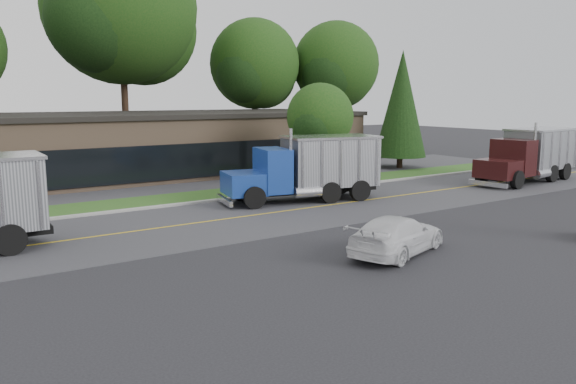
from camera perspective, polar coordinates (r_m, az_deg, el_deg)
name	(u,v)px	position (r m, az deg, el deg)	size (l,w,h in m)	color
ground	(354,272)	(17.83, 6.70, -8.03)	(140.00, 140.00, 0.00)	#2C2C31
road	(221,220)	(25.11, -6.79, -2.84)	(60.00, 8.00, 0.02)	#4B4B50
center_line	(221,220)	(25.11, -6.79, -2.84)	(60.00, 0.12, 0.01)	gold
curb	(183,205)	(28.84, -10.61, -1.31)	(60.00, 0.30, 0.12)	#9E9E99
grass_verge	(169,200)	(30.47, -11.96, -0.77)	(60.00, 3.40, 0.03)	#25581E
far_parking	(138,187)	(35.10, -15.03, 0.46)	(60.00, 7.00, 0.02)	#4B4B50
strip_mall	(135,146)	(41.15, -15.26, 4.56)	(32.00, 12.00, 4.00)	#8B6D55
tree_far_c	(123,15)	(49.88, -16.45, 16.82)	(13.14, 12.37, 18.75)	#382619
tree_far_d	(255,68)	(53.50, -3.33, 12.43)	(8.82, 8.30, 12.58)	#382619
tree_far_e	(336,69)	(56.42, 4.91, 12.33)	(8.89, 8.37, 12.68)	#382619
evergreen_right	(402,104)	(43.83, 11.46, 8.77)	(3.91, 3.91, 8.89)	#382619
tree_verge	(320,120)	(35.07, 3.31, 7.32)	(4.39, 4.13, 6.27)	#382619
dump_truck_blue	(310,166)	(29.38, 2.30, 2.61)	(8.48, 4.21, 3.36)	black
dump_truck_maroon	(531,153)	(39.38, 23.45, 3.61)	(8.86, 3.42, 3.36)	black
rally_car	(397,235)	(19.87, 11.02, -4.31)	(1.86, 4.59, 1.33)	silver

